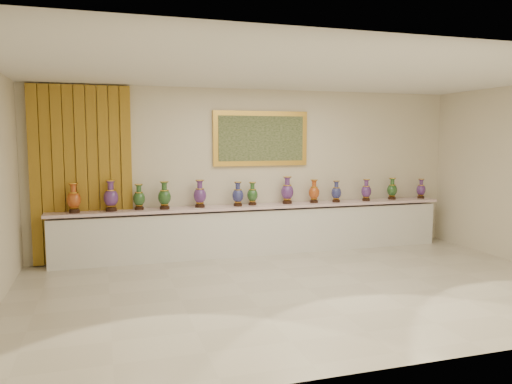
% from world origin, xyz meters
% --- Properties ---
extents(ground, '(8.00, 8.00, 0.00)m').
position_xyz_m(ground, '(0.00, 0.00, 0.00)').
color(ground, beige).
rests_on(ground, ground).
extents(room, '(8.00, 8.00, 8.00)m').
position_xyz_m(room, '(-2.53, 2.44, 1.60)').
color(room, beige).
rests_on(room, ground).
extents(counter, '(7.28, 0.48, 0.90)m').
position_xyz_m(counter, '(0.00, 2.27, 0.44)').
color(counter, white).
rests_on(counter, ground).
extents(vase_0, '(0.26, 0.26, 0.49)m').
position_xyz_m(vase_0, '(-3.16, 2.23, 1.12)').
color(vase_0, black).
rests_on(vase_0, counter).
extents(vase_1, '(0.24, 0.24, 0.52)m').
position_xyz_m(vase_1, '(-2.58, 2.24, 1.13)').
color(vase_1, black).
rests_on(vase_1, counter).
extents(vase_2, '(0.22, 0.22, 0.44)m').
position_xyz_m(vase_2, '(-2.12, 2.29, 1.10)').
color(vase_2, black).
rests_on(vase_2, counter).
extents(vase_3, '(0.29, 0.29, 0.48)m').
position_xyz_m(vase_3, '(-1.70, 2.22, 1.11)').
color(vase_3, black).
rests_on(vase_3, counter).
extents(vase_4, '(0.24, 0.24, 0.48)m').
position_xyz_m(vase_4, '(-1.08, 2.26, 1.12)').
color(vase_4, black).
rests_on(vase_4, counter).
extents(vase_5, '(0.26, 0.26, 0.44)m').
position_xyz_m(vase_5, '(-0.40, 2.22, 1.10)').
color(vase_5, black).
rests_on(vase_5, counter).
extents(vase_6, '(0.23, 0.23, 0.42)m').
position_xyz_m(vase_6, '(-0.11, 2.29, 1.09)').
color(vase_6, black).
rests_on(vase_6, counter).
extents(vase_7, '(0.27, 0.27, 0.50)m').
position_xyz_m(vase_7, '(0.56, 2.29, 1.13)').
color(vase_7, black).
rests_on(vase_7, counter).
extents(vase_8, '(0.24, 0.24, 0.44)m').
position_xyz_m(vase_8, '(1.09, 2.26, 1.10)').
color(vase_8, black).
rests_on(vase_8, counter).
extents(vase_9, '(0.19, 0.19, 0.41)m').
position_xyz_m(vase_9, '(1.53, 2.22, 1.08)').
color(vase_9, black).
rests_on(vase_9, counter).
extents(vase_10, '(0.20, 0.20, 0.42)m').
position_xyz_m(vase_10, '(2.18, 2.23, 1.09)').
color(vase_10, black).
rests_on(vase_10, counter).
extents(vase_11, '(0.23, 0.23, 0.43)m').
position_xyz_m(vase_11, '(2.78, 2.28, 1.09)').
color(vase_11, black).
rests_on(vase_11, counter).
extents(vase_12, '(0.18, 0.18, 0.39)m').
position_xyz_m(vase_12, '(3.44, 2.26, 1.08)').
color(vase_12, black).
rests_on(vase_12, counter).
extents(label_card, '(0.10, 0.06, 0.00)m').
position_xyz_m(label_card, '(-1.15, 2.13, 0.90)').
color(label_card, white).
rests_on(label_card, counter).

